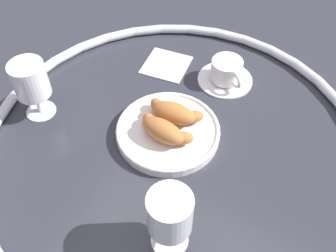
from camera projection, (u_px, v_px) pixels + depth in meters
ground_plane at (174, 143)px, 0.84m from camera, size 2.20×2.20×0.00m
table_chrome_rim at (174, 139)px, 0.83m from camera, size 0.82×0.82×0.02m
pastry_plate at (168, 131)px, 0.84m from camera, size 0.23×0.23×0.02m
croissant_large at (163, 130)px, 0.81m from camera, size 0.14×0.07×0.04m
croissant_small at (174, 112)px, 0.84m from camera, size 0.14×0.07×0.04m
coffee_cup_near at (226, 73)px, 0.95m from camera, size 0.14×0.14×0.06m
juice_glass_left at (30, 81)px, 0.83m from camera, size 0.08×0.08×0.14m
juice_glass_right at (170, 214)px, 0.62m from camera, size 0.08×0.08×0.14m
folded_napkin at (166, 65)px, 1.00m from camera, size 0.12×0.12×0.01m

